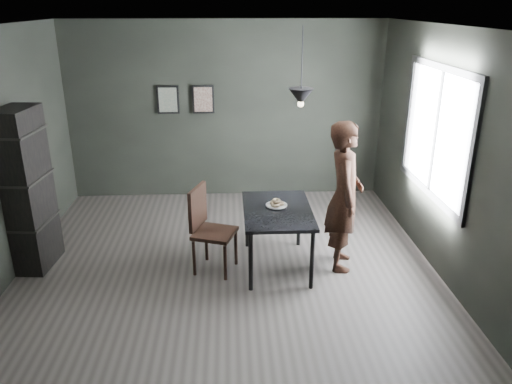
{
  "coord_description": "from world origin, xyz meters",
  "views": [
    {
      "loc": [
        0.06,
        -5.39,
        3.03
      ],
      "look_at": [
        0.35,
        0.05,
        0.95
      ],
      "focal_mm": 35.0,
      "sensor_mm": 36.0,
      "label": 1
    }
  ],
  "objects_px": {
    "cafe_table": "(277,215)",
    "wood_chair": "(207,224)",
    "shelf_unit": "(27,190)",
    "pendant_lamp": "(301,97)",
    "woman": "(344,196)",
    "white_plate": "(276,206)"
  },
  "relations": [
    {
      "from": "wood_chair",
      "to": "shelf_unit",
      "type": "bearing_deg",
      "value": -166.53
    },
    {
      "from": "wood_chair",
      "to": "shelf_unit",
      "type": "relative_size",
      "value": 0.54
    },
    {
      "from": "cafe_table",
      "to": "white_plate",
      "type": "height_order",
      "value": "white_plate"
    },
    {
      "from": "white_plate",
      "to": "shelf_unit",
      "type": "xyz_separation_m",
      "value": [
        -2.92,
        0.1,
        0.21
      ]
    },
    {
      "from": "pendant_lamp",
      "to": "white_plate",
      "type": "bearing_deg",
      "value": -177.28
    },
    {
      "from": "white_plate",
      "to": "pendant_lamp",
      "type": "distance_m",
      "value": 1.32
    },
    {
      "from": "cafe_table",
      "to": "shelf_unit",
      "type": "relative_size",
      "value": 0.62
    },
    {
      "from": "cafe_table",
      "to": "pendant_lamp",
      "type": "xyz_separation_m",
      "value": [
        0.25,
        0.1,
        1.38
      ]
    },
    {
      "from": "woman",
      "to": "shelf_unit",
      "type": "height_order",
      "value": "shelf_unit"
    },
    {
      "from": "pendant_lamp",
      "to": "woman",
      "type": "bearing_deg",
      "value": -12.28
    },
    {
      "from": "white_plate",
      "to": "pendant_lamp",
      "type": "relative_size",
      "value": 0.27
    },
    {
      "from": "woman",
      "to": "wood_chair",
      "type": "height_order",
      "value": "woman"
    },
    {
      "from": "cafe_table",
      "to": "wood_chair",
      "type": "height_order",
      "value": "wood_chair"
    },
    {
      "from": "cafe_table",
      "to": "wood_chair",
      "type": "xyz_separation_m",
      "value": [
        -0.83,
        -0.03,
        -0.08
      ]
    },
    {
      "from": "cafe_table",
      "to": "woman",
      "type": "bearing_deg",
      "value": -1.18
    },
    {
      "from": "shelf_unit",
      "to": "cafe_table",
      "type": "bearing_deg",
      "value": 1.64
    },
    {
      "from": "white_plate",
      "to": "wood_chair",
      "type": "xyz_separation_m",
      "value": [
        -0.83,
        -0.12,
        -0.16
      ]
    },
    {
      "from": "shelf_unit",
      "to": "woman",
      "type": "bearing_deg",
      "value": 2.18
    },
    {
      "from": "white_plate",
      "to": "cafe_table",
      "type": "bearing_deg",
      "value": -87.4
    },
    {
      "from": "wood_chair",
      "to": "pendant_lamp",
      "type": "xyz_separation_m",
      "value": [
        1.08,
        0.13,
        1.46
      ]
    },
    {
      "from": "white_plate",
      "to": "shelf_unit",
      "type": "distance_m",
      "value": 2.93
    },
    {
      "from": "cafe_table",
      "to": "shelf_unit",
      "type": "height_order",
      "value": "shelf_unit"
    }
  ]
}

